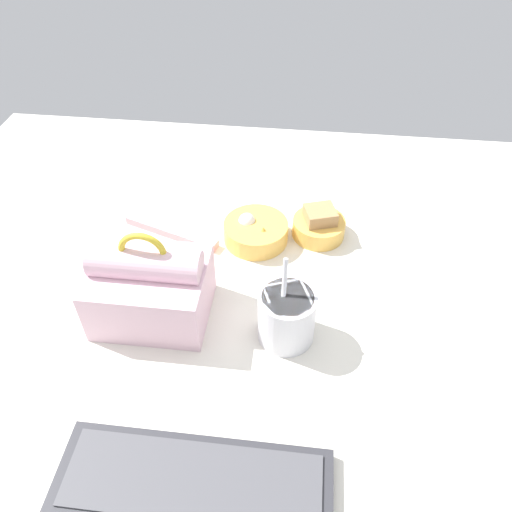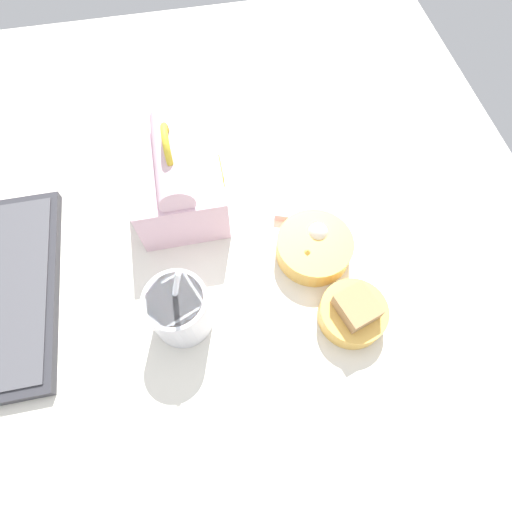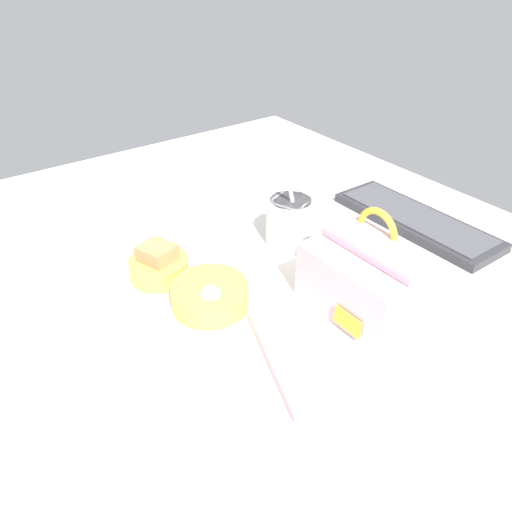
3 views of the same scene
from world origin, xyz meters
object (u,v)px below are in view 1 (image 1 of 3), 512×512
(lunch_bag, at_px, (150,287))
(bento_bowl_snacks, at_px, (256,231))
(soup_cup, at_px, (287,315))
(keyboard, at_px, (194,483))
(bento_bowl_sandwich, at_px, (319,225))
(chopstick_case, at_px, (171,232))

(lunch_bag, bearing_deg, bento_bowl_snacks, -126.30)
(lunch_bag, xyz_separation_m, soup_cup, (-0.22, 0.02, -0.01))
(keyboard, distance_m, soup_cup, 0.27)
(lunch_bag, bearing_deg, bento_bowl_sandwich, -139.26)
(keyboard, height_order, lunch_bag, lunch_bag)
(soup_cup, height_order, bento_bowl_snacks, soup_cup)
(keyboard, relative_size, bento_bowl_snacks, 2.81)
(bento_bowl_snacks, bearing_deg, lunch_bag, 53.70)
(lunch_bag, bearing_deg, chopstick_case, -84.38)
(bento_bowl_sandwich, relative_size, bento_bowl_snacks, 0.83)
(soup_cup, height_order, bento_bowl_sandwich, soup_cup)
(lunch_bag, distance_m, chopstick_case, 0.20)
(keyboard, bearing_deg, bento_bowl_snacks, -92.83)
(soup_cup, xyz_separation_m, bento_bowl_sandwich, (-0.05, -0.25, -0.02))
(bento_bowl_sandwich, xyz_separation_m, bento_bowl_snacks, (0.12, 0.03, -0.00))
(soup_cup, distance_m, chopstick_case, 0.32)
(bento_bowl_sandwich, distance_m, bento_bowl_snacks, 0.12)
(bento_bowl_sandwich, xyz_separation_m, chopstick_case, (0.28, 0.03, -0.01))
(keyboard, xyz_separation_m, bento_bowl_sandwich, (-0.14, -0.50, 0.01))
(keyboard, xyz_separation_m, lunch_bag, (0.12, -0.27, 0.05))
(chopstick_case, bearing_deg, keyboard, 106.90)
(soup_cup, distance_m, bento_bowl_sandwich, 0.26)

